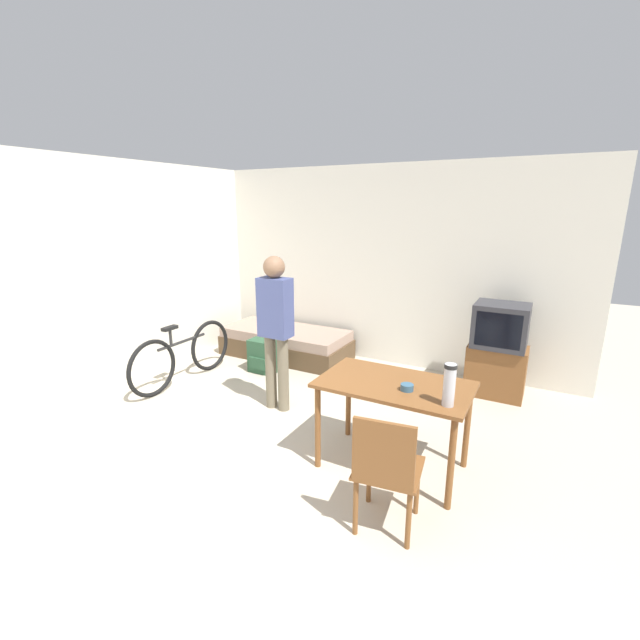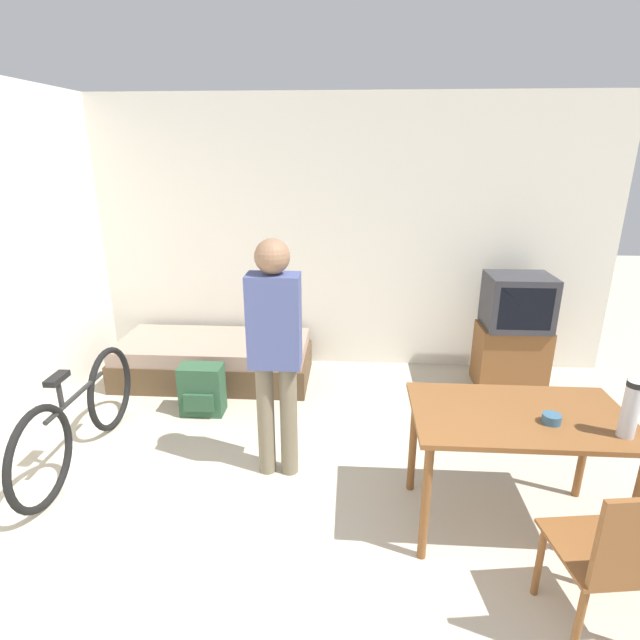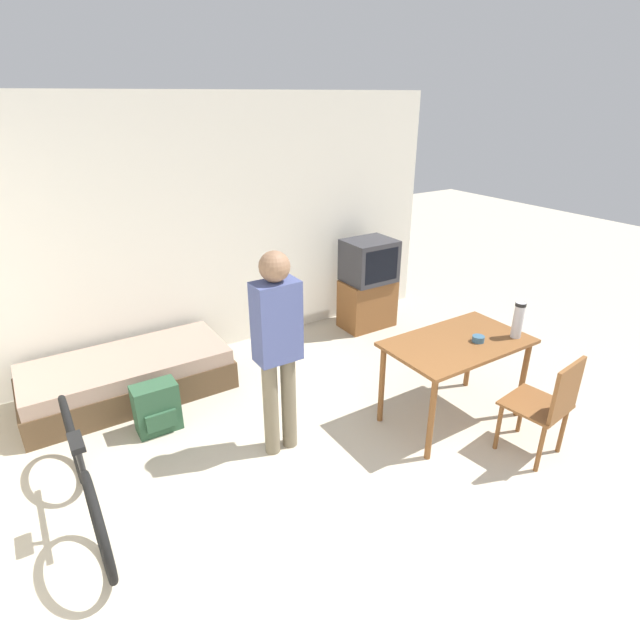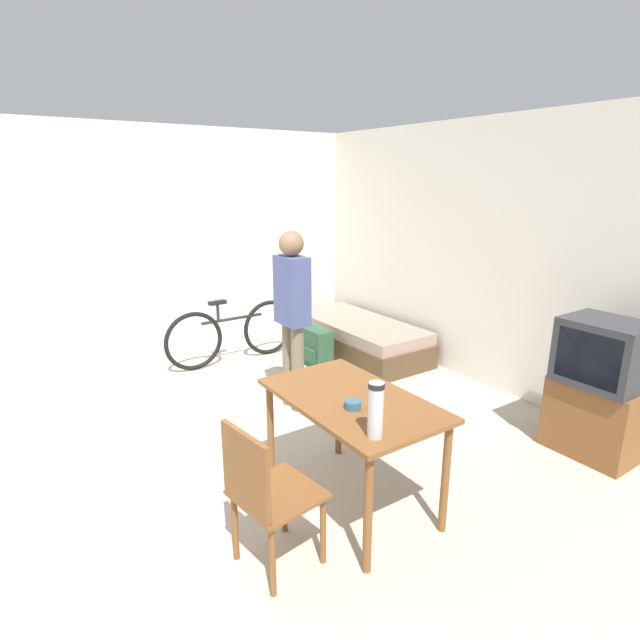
# 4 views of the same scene
# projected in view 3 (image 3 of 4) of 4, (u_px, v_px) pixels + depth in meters

# --- Properties ---
(ground_plane) EXTENTS (20.00, 20.00, 0.00)m
(ground_plane) POSITION_uv_depth(u_px,v_px,m) (497.00, 632.00, 2.70)
(ground_plane) COLOR #B2A893
(wall_back) EXTENTS (5.66, 0.06, 2.70)m
(wall_back) POSITION_uv_depth(u_px,v_px,m) (207.00, 231.00, 5.21)
(wall_back) COLOR silver
(wall_back) RESTS_ON ground_plane
(daybed) EXTENTS (1.88, 0.84, 0.42)m
(daybed) POSITION_uv_depth(u_px,v_px,m) (129.00, 377.00, 4.74)
(daybed) COLOR #4C3823
(daybed) RESTS_ON ground_plane
(tv) EXTENTS (0.64, 0.48, 1.10)m
(tv) POSITION_uv_depth(u_px,v_px,m) (368.00, 284.00, 6.05)
(tv) COLOR brown
(tv) RESTS_ON ground_plane
(dining_table) EXTENTS (1.22, 0.72, 0.77)m
(dining_table) POSITION_uv_depth(u_px,v_px,m) (457.00, 352.00, 4.22)
(dining_table) COLOR brown
(dining_table) RESTS_ON ground_plane
(wooden_chair) EXTENTS (0.49, 0.49, 0.89)m
(wooden_chair) POSITION_uv_depth(u_px,v_px,m) (548.00, 403.00, 3.82)
(wooden_chair) COLOR brown
(wooden_chair) RESTS_ON ground_plane
(bicycle) EXTENTS (0.08, 1.65, 0.77)m
(bicycle) POSITION_uv_depth(u_px,v_px,m) (84.00, 477.00, 3.29)
(bicycle) COLOR black
(bicycle) RESTS_ON ground_plane
(person_standing) EXTENTS (0.34, 0.22, 1.68)m
(person_standing) POSITION_uv_depth(u_px,v_px,m) (277.00, 341.00, 3.71)
(person_standing) COLOR #6B604C
(person_standing) RESTS_ON ground_plane
(thermos_flask) EXTENTS (0.09, 0.09, 0.32)m
(thermos_flask) POSITION_uv_depth(u_px,v_px,m) (518.00, 318.00, 4.18)
(thermos_flask) COLOR #B7B7BC
(thermos_flask) RESTS_ON dining_table
(mate_bowl) EXTENTS (0.10, 0.10, 0.05)m
(mate_bowl) POSITION_uv_depth(u_px,v_px,m) (478.00, 339.00, 4.16)
(mate_bowl) COLOR #335670
(mate_bowl) RESTS_ON dining_table
(backpack) EXTENTS (0.37, 0.24, 0.44)m
(backpack) POSITION_uv_depth(u_px,v_px,m) (157.00, 408.00, 4.25)
(backpack) COLOR #284C33
(backpack) RESTS_ON ground_plane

